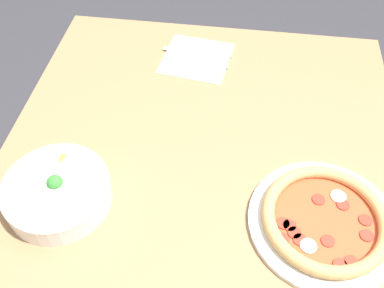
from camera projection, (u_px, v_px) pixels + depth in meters
The scene contains 6 objects.
dining_table at pixel (198, 199), 1.02m from camera, with size 1.07×0.91×0.76m.
pizza at pixel (325, 220), 0.83m from camera, with size 0.30×0.30×0.04m.
bowl at pixel (57, 191), 0.86m from camera, with size 0.22×0.22×0.07m.
napkin at pixel (197, 58), 1.18m from camera, with size 0.20×0.20×0.00m.
fork at pixel (196, 63), 1.16m from camera, with size 0.02×0.18×0.00m.
knife at pixel (201, 53), 1.19m from camera, with size 0.02×0.20×0.01m.
Camera 1 is at (-0.56, -0.06, 1.51)m, focal length 40.00 mm.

